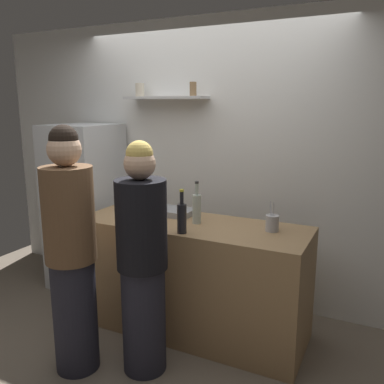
{
  "coord_description": "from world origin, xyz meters",
  "views": [
    {
      "loc": [
        1.54,
        -2.22,
        1.83
      ],
      "look_at": [
        0.19,
        0.52,
        1.17
      ],
      "focal_mm": 37.74,
      "sensor_mm": 36.0,
      "label": 1
    }
  ],
  "objects_px": {
    "person_blonde": "(142,263)",
    "person_brown_jacket": "(71,254)",
    "wine_bottle_dark_glass": "(182,217)",
    "baking_pan": "(173,212)",
    "refrigerator": "(85,206)",
    "utensil_holder": "(272,223)",
    "water_bottle_plastic": "(132,198)",
    "wine_bottle_pale_glass": "(197,208)"
  },
  "relations": [
    {
      "from": "refrigerator",
      "to": "utensil_holder",
      "type": "distance_m",
      "value": 2.01
    },
    {
      "from": "baking_pan",
      "to": "person_blonde",
      "type": "bearing_deg",
      "value": -76.64
    },
    {
      "from": "refrigerator",
      "to": "baking_pan",
      "type": "bearing_deg",
      "value": -9.01
    },
    {
      "from": "baking_pan",
      "to": "water_bottle_plastic",
      "type": "relative_size",
      "value": 1.61
    },
    {
      "from": "baking_pan",
      "to": "wine_bottle_pale_glass",
      "type": "relative_size",
      "value": 1.01
    },
    {
      "from": "person_blonde",
      "to": "utensil_holder",
      "type": "bearing_deg",
      "value": 4.78
    },
    {
      "from": "person_blonde",
      "to": "refrigerator",
      "type": "bearing_deg",
      "value": 104.14
    },
    {
      "from": "baking_pan",
      "to": "water_bottle_plastic",
      "type": "bearing_deg",
      "value": 176.34
    },
    {
      "from": "baking_pan",
      "to": "utensil_holder",
      "type": "bearing_deg",
      "value": -5.19
    },
    {
      "from": "refrigerator",
      "to": "wine_bottle_dark_glass",
      "type": "relative_size",
      "value": 5.06
    },
    {
      "from": "water_bottle_plastic",
      "to": "person_brown_jacket",
      "type": "height_order",
      "value": "person_brown_jacket"
    },
    {
      "from": "utensil_holder",
      "to": "water_bottle_plastic",
      "type": "height_order",
      "value": "utensil_holder"
    },
    {
      "from": "utensil_holder",
      "to": "refrigerator",
      "type": "bearing_deg",
      "value": 172.66
    },
    {
      "from": "refrigerator",
      "to": "water_bottle_plastic",
      "type": "xyz_separation_m",
      "value": [
        0.67,
        -0.15,
        0.19
      ]
    },
    {
      "from": "utensil_holder",
      "to": "wine_bottle_pale_glass",
      "type": "relative_size",
      "value": 0.67
    },
    {
      "from": "utensil_holder",
      "to": "water_bottle_plastic",
      "type": "xyz_separation_m",
      "value": [
        -1.31,
        0.11,
        0.03
      ]
    },
    {
      "from": "baking_pan",
      "to": "wine_bottle_dark_glass",
      "type": "xyz_separation_m",
      "value": [
        0.3,
        -0.41,
        0.1
      ]
    },
    {
      "from": "wine_bottle_dark_glass",
      "to": "person_blonde",
      "type": "bearing_deg",
      "value": -108.36
    },
    {
      "from": "wine_bottle_pale_glass",
      "to": "wine_bottle_dark_glass",
      "type": "relative_size",
      "value": 1.03
    },
    {
      "from": "refrigerator",
      "to": "person_brown_jacket",
      "type": "bearing_deg",
      "value": -52.92
    },
    {
      "from": "wine_bottle_pale_glass",
      "to": "baking_pan",
      "type": "bearing_deg",
      "value": 153.5
    },
    {
      "from": "person_blonde",
      "to": "person_brown_jacket",
      "type": "height_order",
      "value": "person_brown_jacket"
    },
    {
      "from": "wine_bottle_pale_glass",
      "to": "refrigerator",
      "type": "bearing_deg",
      "value": 167.13
    },
    {
      "from": "baking_pan",
      "to": "water_bottle_plastic",
      "type": "distance_m",
      "value": 0.45
    },
    {
      "from": "person_blonde",
      "to": "person_brown_jacket",
      "type": "xyz_separation_m",
      "value": [
        -0.43,
        -0.2,
        0.06
      ]
    },
    {
      "from": "wine_bottle_dark_glass",
      "to": "person_blonde",
      "type": "xyz_separation_m",
      "value": [
        -0.12,
        -0.35,
        -0.24
      ]
    },
    {
      "from": "person_blonde",
      "to": "person_brown_jacket",
      "type": "bearing_deg",
      "value": 164.59
    },
    {
      "from": "refrigerator",
      "to": "utensil_holder",
      "type": "height_order",
      "value": "refrigerator"
    },
    {
      "from": "wine_bottle_dark_glass",
      "to": "wine_bottle_pale_glass",
      "type": "bearing_deg",
      "value": 92.07
    },
    {
      "from": "utensil_holder",
      "to": "wine_bottle_dark_glass",
      "type": "relative_size",
      "value": 0.69
    },
    {
      "from": "wine_bottle_dark_glass",
      "to": "person_brown_jacket",
      "type": "xyz_separation_m",
      "value": [
        -0.55,
        -0.55,
        -0.19
      ]
    },
    {
      "from": "wine_bottle_pale_glass",
      "to": "wine_bottle_dark_glass",
      "type": "bearing_deg",
      "value": -87.93
    },
    {
      "from": "utensil_holder",
      "to": "person_blonde",
      "type": "relative_size",
      "value": 0.14
    },
    {
      "from": "water_bottle_plastic",
      "to": "refrigerator",
      "type": "bearing_deg",
      "value": 167.58
    },
    {
      "from": "refrigerator",
      "to": "utensil_holder",
      "type": "bearing_deg",
      "value": -7.34
    },
    {
      "from": "baking_pan",
      "to": "refrigerator",
      "type": "bearing_deg",
      "value": 170.99
    },
    {
      "from": "baking_pan",
      "to": "water_bottle_plastic",
      "type": "xyz_separation_m",
      "value": [
        -0.44,
        0.03,
        0.07
      ]
    },
    {
      "from": "water_bottle_plastic",
      "to": "person_blonde",
      "type": "bearing_deg",
      "value": -51.88
    },
    {
      "from": "water_bottle_plastic",
      "to": "person_blonde",
      "type": "xyz_separation_m",
      "value": [
        0.62,
        -0.79,
        -0.22
      ]
    },
    {
      "from": "wine_bottle_dark_glass",
      "to": "person_brown_jacket",
      "type": "height_order",
      "value": "person_brown_jacket"
    },
    {
      "from": "refrigerator",
      "to": "baking_pan",
      "type": "distance_m",
      "value": 1.13
    },
    {
      "from": "wine_bottle_dark_glass",
      "to": "person_brown_jacket",
      "type": "distance_m",
      "value": 0.8
    }
  ]
}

